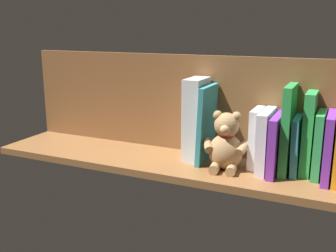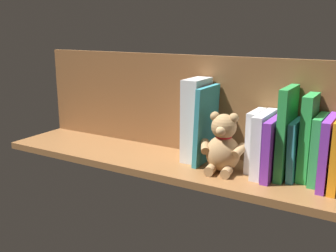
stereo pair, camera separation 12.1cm
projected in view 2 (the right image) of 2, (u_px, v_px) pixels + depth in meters
The scene contains 13 objects.
ground_plane at pixel (168, 162), 124.19cm from camera, with size 114.66×26.62×2.20cm, color brown.
shelf_back_panel at pixel (185, 103), 129.29cm from camera, with size 114.66×1.50×31.60cm, color brown.
book_1 at pixel (328, 152), 100.87cm from camera, with size 2.09×15.29×18.20cm, color purple.
book_2 at pixel (318, 149), 103.48cm from camera, with size 2.15×12.19×18.03cm, color green.
book_3 at pixel (308, 137), 105.04cm from camera, with size 2.73×10.43×23.14cm, color green.
book_4 at pixel (296, 149), 106.56cm from camera, with size 1.82×12.18×16.03cm, color teal.
book_5 at pixel (287, 133), 106.20cm from camera, with size 2.27×13.45×24.92cm, color green.
book_6 at pixel (274, 147), 107.45cm from camera, with size 2.20×16.13×16.62cm, color purple.
book_7 at pixel (264, 144), 109.28cm from camera, with size 2.84×15.05×17.52cm, color silver.
book_8 at pixel (255, 140), 112.53cm from camera, with size 2.41×10.99×17.40cm, color silver.
teddy_bear at pixel (223, 146), 111.54cm from camera, with size 13.79×11.86×17.15cm.
book_9 at pixel (206, 125), 117.82cm from camera, with size 1.48×13.98×23.35cm, color teal.
dictionary_thick_white at pixel (196, 120), 120.49cm from camera, with size 5.25×11.43×25.21cm, color silver.
Camera 2 is at (-59.72, 101.36, 40.25)cm, focal length 42.20 mm.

